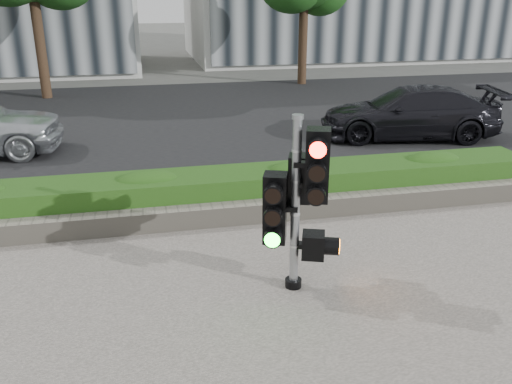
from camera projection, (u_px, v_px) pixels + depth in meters
ground at (245, 280)px, 7.44m from camera, size 120.00×120.00×0.00m
road at (182, 119)px, 16.58m from camera, size 60.00×13.00×0.02m
curb at (213, 196)px, 10.30m from camera, size 60.00×0.25×0.12m
stone_wall at (223, 214)px, 9.11m from camera, size 12.00×0.32×0.34m
hedge at (217, 192)px, 9.64m from camera, size 12.00×1.00×0.68m
traffic_signal at (298, 196)px, 6.81m from camera, size 0.86×0.71×2.33m
car_dark at (409, 113)px, 14.28m from camera, size 4.92×2.78×1.34m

